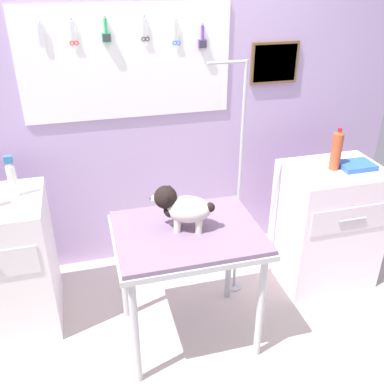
# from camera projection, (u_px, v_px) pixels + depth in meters

# --- Properties ---
(ground) EXTENTS (4.40, 4.00, 0.04)m
(ground) POSITION_uv_depth(u_px,v_px,m) (196.00, 369.00, 2.63)
(ground) COLOR beige
(rear_wall_panel) EXTENTS (4.00, 0.11, 2.30)m
(rear_wall_panel) POSITION_uv_depth(u_px,v_px,m) (151.00, 119.00, 3.17)
(rear_wall_panel) COLOR #B79BCB
(rear_wall_panel) RESTS_ON ground
(grooming_table) EXTENTS (0.86, 0.67, 0.81)m
(grooming_table) POSITION_uv_depth(u_px,v_px,m) (188.00, 243.00, 2.52)
(grooming_table) COLOR #B7B7BC
(grooming_table) RESTS_ON ground
(grooming_arm) EXTENTS (0.29, 0.11, 1.69)m
(grooming_arm) POSITION_uv_depth(u_px,v_px,m) (238.00, 196.00, 2.90)
(grooming_arm) COLOR #B7B7BC
(grooming_arm) RESTS_ON ground
(dog) EXTENTS (0.36, 0.25, 0.27)m
(dog) POSITION_uv_depth(u_px,v_px,m) (181.00, 207.00, 2.43)
(dog) COLOR silver
(dog) RESTS_ON grooming_table
(cabinet_right) EXTENTS (0.68, 0.54, 0.92)m
(cabinet_right) POSITION_uv_depth(u_px,v_px,m) (326.00, 225.00, 3.19)
(cabinet_right) COLOR white
(cabinet_right) RESTS_ON ground
(pump_bottle_white) EXTENTS (0.05, 0.05, 0.26)m
(pump_bottle_white) POSITION_uv_depth(u_px,v_px,m) (12.00, 179.00, 2.56)
(pump_bottle_white) COLOR white
(pump_bottle_white) RESTS_ON counter_left
(soda_bottle) EXTENTS (0.07, 0.07, 0.30)m
(soda_bottle) POSITION_uv_depth(u_px,v_px,m) (336.00, 150.00, 2.91)
(soda_bottle) COLOR #B24926
(soda_bottle) RESTS_ON cabinet_right
(supply_tray) EXTENTS (0.24, 0.18, 0.04)m
(supply_tray) POSITION_uv_depth(u_px,v_px,m) (356.00, 165.00, 2.99)
(supply_tray) COLOR #3064BA
(supply_tray) RESTS_ON cabinet_right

